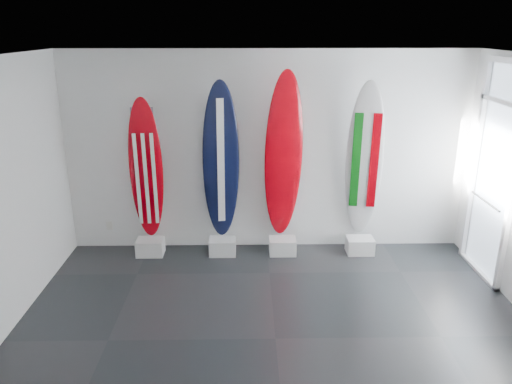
{
  "coord_description": "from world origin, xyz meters",
  "views": [
    {
      "loc": [
        -0.3,
        -4.68,
        3.29
      ],
      "look_at": [
        -0.19,
        1.4,
        1.25
      ],
      "focal_mm": 34.73,
      "sensor_mm": 36.0,
      "label": 1
    }
  ],
  "objects_px": {
    "surfboard_usa": "(146,170)",
    "surfboard_italy": "(364,161)",
    "surfboard_navy": "(221,162)",
    "surfboard_swiss": "(284,157)"
  },
  "relations": [
    {
      "from": "surfboard_navy",
      "to": "surfboard_italy",
      "type": "relative_size",
      "value": 1.0
    },
    {
      "from": "surfboard_usa",
      "to": "surfboard_swiss",
      "type": "relative_size",
      "value": 0.85
    },
    {
      "from": "surfboard_usa",
      "to": "surfboard_italy",
      "type": "relative_size",
      "value": 0.9
    },
    {
      "from": "surfboard_usa",
      "to": "surfboard_navy",
      "type": "height_order",
      "value": "surfboard_navy"
    },
    {
      "from": "surfboard_usa",
      "to": "surfboard_navy",
      "type": "bearing_deg",
      "value": -4.38
    },
    {
      "from": "surfboard_navy",
      "to": "surfboard_swiss",
      "type": "height_order",
      "value": "surfboard_swiss"
    },
    {
      "from": "surfboard_usa",
      "to": "surfboard_italy",
      "type": "distance_m",
      "value": 3.19
    },
    {
      "from": "surfboard_usa",
      "to": "surfboard_italy",
      "type": "height_order",
      "value": "surfboard_italy"
    },
    {
      "from": "surfboard_usa",
      "to": "surfboard_italy",
      "type": "xyz_separation_m",
      "value": [
        3.19,
        0.0,
        0.11
      ]
    },
    {
      "from": "surfboard_usa",
      "to": "surfboard_italy",
      "type": "bearing_deg",
      "value": -4.38
    }
  ]
}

